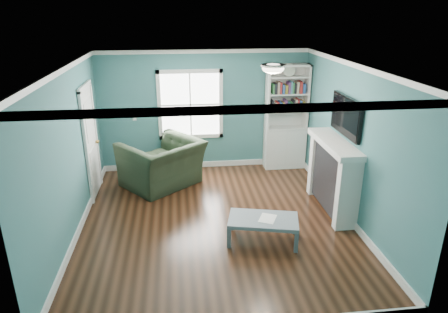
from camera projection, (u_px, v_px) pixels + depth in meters
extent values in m
plane|color=black|center=(216.00, 221.00, 6.80)|extent=(5.00, 5.00, 0.00)
plane|color=#347371|center=(204.00, 111.00, 8.66)|extent=(4.50, 0.00, 4.50)
plane|color=#347371|center=(241.00, 232.00, 4.02)|extent=(4.50, 0.00, 4.50)
plane|color=#347371|center=(69.00, 155.00, 6.09)|extent=(0.00, 5.00, 5.00)
plane|color=#347371|center=(351.00, 144.00, 6.59)|extent=(0.00, 5.00, 5.00)
plane|color=white|center=(215.00, 66.00, 5.88)|extent=(5.00, 5.00, 0.00)
cube|color=white|center=(205.00, 164.00, 9.08)|extent=(4.50, 0.03, 0.12)
cube|color=white|center=(81.00, 226.00, 6.53)|extent=(0.03, 5.00, 0.12)
cube|color=white|center=(342.00, 211.00, 7.02)|extent=(0.03, 5.00, 0.12)
cube|color=white|center=(203.00, 51.00, 8.20)|extent=(4.50, 0.04, 0.08)
cube|color=white|center=(242.00, 110.00, 3.59)|extent=(4.50, 0.04, 0.08)
cube|color=white|center=(59.00, 72.00, 5.65)|extent=(0.04, 5.00, 0.08)
cube|color=white|center=(359.00, 67.00, 6.14)|extent=(0.04, 5.00, 0.08)
cube|color=white|center=(190.00, 105.00, 8.57)|extent=(1.24, 0.01, 1.34)
cube|color=white|center=(159.00, 106.00, 8.48)|extent=(0.08, 0.06, 1.50)
cube|color=white|center=(221.00, 104.00, 8.63)|extent=(0.08, 0.06, 1.50)
cube|color=white|center=(191.00, 136.00, 8.81)|extent=(1.40, 0.06, 0.08)
cube|color=white|center=(189.00, 71.00, 8.30)|extent=(1.40, 0.06, 0.08)
cube|color=white|center=(190.00, 105.00, 8.56)|extent=(1.24, 0.03, 0.03)
cube|color=white|center=(190.00, 105.00, 8.56)|extent=(0.03, 0.03, 1.34)
cube|color=silver|center=(284.00, 148.00, 8.97)|extent=(0.90, 0.35, 0.90)
cube|color=silver|center=(267.00, 98.00, 8.51)|extent=(0.04, 0.35, 1.40)
cube|color=silver|center=(306.00, 97.00, 8.61)|extent=(0.04, 0.35, 1.40)
cube|color=silver|center=(285.00, 96.00, 8.71)|extent=(0.90, 0.02, 1.40)
cube|color=silver|center=(289.00, 65.00, 8.32)|extent=(0.90, 0.35, 0.04)
cube|color=silver|center=(285.00, 128.00, 8.80)|extent=(0.84, 0.33, 0.03)
cube|color=silver|center=(286.00, 111.00, 8.67)|extent=(0.84, 0.33, 0.03)
cube|color=silver|center=(287.00, 94.00, 8.53)|extent=(0.84, 0.33, 0.03)
cube|color=silver|center=(288.00, 77.00, 8.40)|extent=(0.84, 0.33, 0.03)
cube|color=black|center=(287.00, 105.00, 8.60)|extent=(0.70, 0.25, 0.22)
cube|color=tan|center=(288.00, 88.00, 8.47)|extent=(0.70, 0.25, 0.22)
cylinder|color=beige|center=(289.00, 70.00, 8.31)|extent=(0.26, 0.06, 0.26)
cube|color=black|center=(333.00, 178.00, 7.00)|extent=(0.30, 1.20, 1.10)
cube|color=black|center=(331.00, 189.00, 7.07)|extent=(0.22, 0.65, 0.70)
cube|color=silver|center=(348.00, 195.00, 6.38)|extent=(0.36, 0.16, 1.20)
cube|color=silver|center=(319.00, 164.00, 7.62)|extent=(0.36, 0.16, 1.20)
cube|color=silver|center=(335.00, 143.00, 6.77)|extent=(0.44, 1.58, 0.10)
cube|color=black|center=(346.00, 116.00, 6.62)|extent=(0.06, 1.10, 0.65)
cube|color=silver|center=(91.00, 143.00, 7.49)|extent=(0.04, 0.80, 2.05)
cube|color=white|center=(86.00, 151.00, 7.07)|extent=(0.05, 0.08, 2.13)
cube|color=white|center=(96.00, 136.00, 7.91)|extent=(0.05, 0.08, 2.13)
cube|color=white|center=(84.00, 86.00, 7.11)|extent=(0.05, 0.98, 0.08)
sphere|color=#BF8C3F|center=(97.00, 142.00, 7.80)|extent=(0.07, 0.07, 0.07)
ellipsoid|color=white|center=(273.00, 68.00, 6.09)|extent=(0.34, 0.34, 0.15)
cylinder|color=white|center=(273.00, 65.00, 6.08)|extent=(0.38, 0.38, 0.03)
cube|color=white|center=(134.00, 118.00, 8.52)|extent=(0.08, 0.01, 0.12)
imported|color=black|center=(162.00, 156.00, 7.96)|extent=(1.69, 1.62, 1.25)
cube|color=#505960|center=(229.00, 238.00, 6.00)|extent=(0.07, 0.07, 0.33)
cube|color=#505960|center=(296.00, 242.00, 5.89)|extent=(0.07, 0.07, 0.33)
cube|color=#505960|center=(232.00, 221.00, 6.48)|extent=(0.07, 0.07, 0.33)
cube|color=#505960|center=(295.00, 224.00, 6.37)|extent=(0.07, 0.07, 0.33)
cube|color=slate|center=(263.00, 220.00, 6.12)|extent=(1.16, 0.81, 0.06)
cube|color=white|center=(268.00, 218.00, 6.11)|extent=(0.34, 0.37, 0.00)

